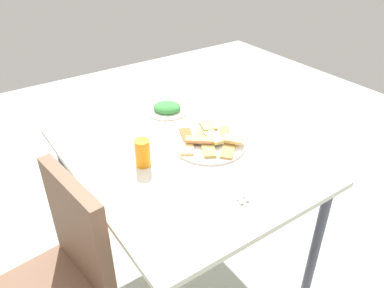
{
  "coord_description": "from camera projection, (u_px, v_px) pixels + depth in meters",
  "views": [
    {
      "loc": [
        -1.2,
        0.77,
        1.67
      ],
      "look_at": [
        -0.01,
        -0.06,
        0.76
      ],
      "focal_mm": 35.34,
      "sensor_mm": 36.0,
      "label": 1
    }
  ],
  "objects": [
    {
      "name": "paper_napkin",
      "position": [
        236.0,
        188.0,
        1.49
      ],
      "size": [
        0.13,
        0.13,
        0.0
      ],
      "primitive_type": "cube",
      "rotation": [
        0.0,
        0.0,
        -0.06
      ],
      "color": "white",
      "rests_on": "dining_table"
    },
    {
      "name": "pide_platter",
      "position": [
        209.0,
        142.0,
        1.75
      ],
      "size": [
        0.35,
        0.34,
        0.05
      ],
      "color": "white",
      "rests_on": "dining_table"
    },
    {
      "name": "soda_can",
      "position": [
        143.0,
        153.0,
        1.59
      ],
      "size": [
        0.07,
        0.07,
        0.12
      ],
      "primitive_type": "cylinder",
      "rotation": [
        0.0,
        0.0,
        3.11
      ],
      "color": "orange",
      "rests_on": "dining_table"
    },
    {
      "name": "dining_chair",
      "position": [
        59.0,
        274.0,
        1.43
      ],
      "size": [
        0.47,
        0.47,
        0.89
      ],
      "color": "brown",
      "rests_on": "ground_plane"
    },
    {
      "name": "fork",
      "position": [
        239.0,
        185.0,
        1.49
      ],
      "size": [
        0.19,
        0.09,
        0.0
      ],
      "primitive_type": "cube",
      "rotation": [
        0.0,
        0.0,
        -0.39
      ],
      "color": "silver",
      "rests_on": "paper_napkin"
    },
    {
      "name": "dining_table",
      "position": [
        181.0,
        166.0,
        1.75
      ],
      "size": [
        1.16,
        0.91,
        0.73
      ],
      "color": "silver",
      "rests_on": "ground_plane"
    },
    {
      "name": "salad_plate_greens",
      "position": [
        167.0,
        108.0,
        2.04
      ],
      "size": [
        0.22,
        0.22,
        0.05
      ],
      "color": "white",
      "rests_on": "dining_table"
    },
    {
      "name": "spoon",
      "position": [
        232.0,
        189.0,
        1.48
      ],
      "size": [
        0.18,
        0.07,
        0.0
      ],
      "primitive_type": "cube",
      "rotation": [
        0.0,
        0.0,
        -0.3
      ],
      "color": "silver",
      "rests_on": "paper_napkin"
    },
    {
      "name": "ground_plane",
      "position": [
        182.0,
        263.0,
        2.09
      ],
      "size": [
        6.0,
        6.0,
        0.0
      ],
      "primitive_type": "plane",
      "color": "#B0B9AF"
    }
  ]
}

